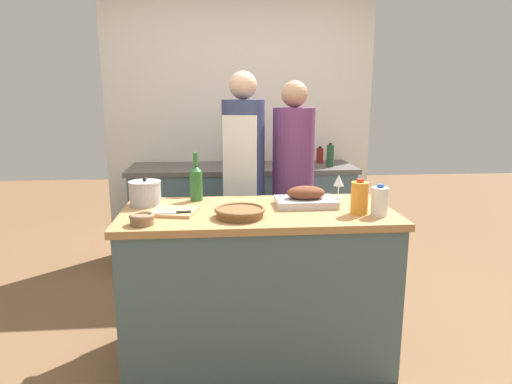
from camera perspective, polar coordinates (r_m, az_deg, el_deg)
name	(u,v)px	position (r m, az deg, el deg)	size (l,w,h in m)	color
ground_plane	(258,354)	(2.97, 0.19, -19.58)	(12.00, 12.00, 0.00)	brown
kitchen_island	(258,284)	(2.76, 0.20, -11.46)	(1.54, 0.73, 0.91)	#4C666B
back_counter	(243,216)	(4.17, -1.65, -3.04)	(1.99, 0.60, 0.93)	#4C666B
back_wall	(240,124)	(4.38, -1.99, 8.44)	(2.49, 0.10, 2.55)	silver
roasting_pan	(306,198)	(2.70, 6.23, -0.78)	(0.35, 0.23, 0.12)	#BCBCC1
wicker_basket	(240,212)	(2.44, -2.02, -2.52)	(0.27, 0.27, 0.05)	brown
cutting_board	(173,212)	(2.57, -10.28, -2.44)	(0.29, 0.26, 0.02)	tan
stock_pot	(145,193)	(2.78, -13.68, -0.13)	(0.19, 0.19, 0.17)	#B7B7BC
mixing_bowl	(142,219)	(2.38, -14.06, -3.25)	(0.13, 0.13, 0.06)	#846647
juice_jug	(359,198)	(2.56, 12.81, -0.72)	(0.09, 0.09, 0.20)	orange
milk_jug	(380,201)	(2.55, 15.20, -1.13)	(0.09, 0.09, 0.17)	white
wine_bottle_green	(196,182)	(2.83, -7.50, 1.27)	(0.08, 0.08, 0.30)	#28662D
wine_glass_left	(339,181)	(2.93, 10.29, 1.32)	(0.07, 0.07, 0.15)	silver
knife_chef	(173,213)	(2.50, -10.34, -2.54)	(0.21, 0.05, 0.01)	#B7B7BC
stand_mixer	(246,150)	(4.11, -1.28, 5.31)	(0.18, 0.14, 0.33)	#B22323
condiment_bottle_tall	(330,156)	(4.06, 9.26, 4.49)	(0.06, 0.06, 0.21)	#234C28
condiment_bottle_short	(307,160)	(4.02, 6.42, 4.02)	(0.06, 0.06, 0.14)	#B28E2D
condiment_bottle_extra	(320,155)	(4.28, 7.98, 4.56)	(0.06, 0.06, 0.16)	maroon
person_cook_aproned	(243,176)	(3.38, -1.58, 2.00)	(0.31, 0.34, 1.72)	beige
person_cook_guest	(293,180)	(3.43, 4.64, 1.44)	(0.31, 0.31, 1.66)	beige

